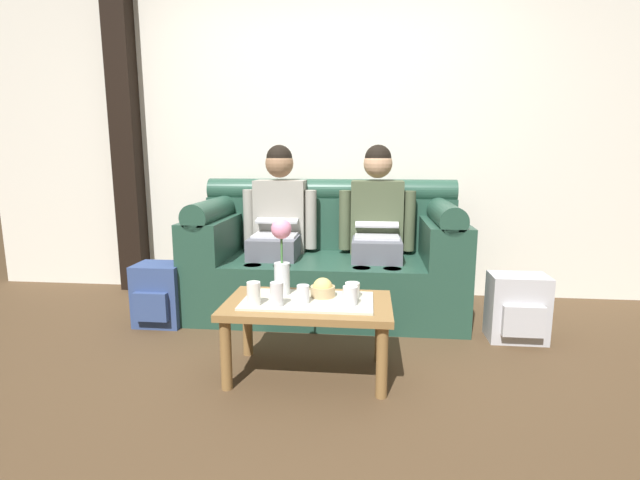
{
  "coord_description": "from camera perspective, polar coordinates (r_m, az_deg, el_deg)",
  "views": [
    {
      "loc": [
        0.31,
        -2.19,
        1.14
      ],
      "look_at": [
        -0.02,
        0.89,
        0.58
      ],
      "focal_mm": 26.09,
      "sensor_mm": 36.0,
      "label": 1
    }
  ],
  "objects": [
    {
      "name": "backpack_left",
      "position": [
        3.37,
        -19.02,
        -6.37
      ],
      "size": [
        0.32,
        0.3,
        0.42
      ],
      "color": "#33477A",
      "rests_on": "ground_plane"
    },
    {
      "name": "flower_vase",
      "position": [
        2.48,
        -4.73,
        -1.62
      ],
      "size": [
        0.11,
        0.11,
        0.41
      ],
      "color": "silver",
      "rests_on": "coffee_table"
    },
    {
      "name": "cup_far_left",
      "position": [
        2.35,
        -8.13,
        -6.52
      ],
      "size": [
        0.07,
        0.07,
        0.12
      ],
      "primitive_type": "cylinder",
      "color": "white",
      "rests_on": "coffee_table"
    },
    {
      "name": "cup_far_center",
      "position": [
        2.34,
        3.71,
        -6.8
      ],
      "size": [
        0.07,
        0.07,
        0.09
      ],
      "primitive_type": "cylinder",
      "color": "silver",
      "rests_on": "coffee_table"
    },
    {
      "name": "timber_pillar",
      "position": [
        4.28,
        -22.73,
        13.65
      ],
      "size": [
        0.2,
        0.2,
        2.9
      ],
      "primitive_type": "cube",
      "color": "black",
      "rests_on": "ground_plane"
    },
    {
      "name": "person_left",
      "position": [
        3.45,
        -5.19,
        2.21
      ],
      "size": [
        0.56,
        0.67,
        1.22
      ],
      "color": "#595B66",
      "rests_on": "ground_plane"
    },
    {
      "name": "coffee_table",
      "position": [
        2.44,
        -1.48,
        -8.8
      ],
      "size": [
        0.86,
        0.51,
        0.41
      ],
      "color": "olive",
      "rests_on": "ground_plane"
    },
    {
      "name": "snack_bowl",
      "position": [
        2.47,
        0.34,
        -6.06
      ],
      "size": [
        0.13,
        0.13,
        0.11
      ],
      "color": "tan",
      "rests_on": "coffee_table"
    },
    {
      "name": "cup_far_right",
      "position": [
        2.46,
        3.99,
        -6.13
      ],
      "size": [
        0.08,
        0.08,
        0.08
      ],
      "primitive_type": "cylinder",
      "color": "white",
      "rests_on": "coffee_table"
    },
    {
      "name": "cup_near_right",
      "position": [
        2.32,
        -5.32,
        -6.62
      ],
      "size": [
        0.07,
        0.07,
        0.12
      ],
      "primitive_type": "cylinder",
      "color": "silver",
      "rests_on": "coffee_table"
    },
    {
      "name": "back_wall_patterned",
      "position": [
        3.91,
        1.61,
        14.82
      ],
      "size": [
        6.0,
        0.12,
        2.9
      ],
      "primitive_type": "cube",
      "color": "silver",
      "rests_on": "ground_plane"
    },
    {
      "name": "cup_near_left",
      "position": [
        2.36,
        -2.09,
        -6.63
      ],
      "size": [
        0.06,
        0.06,
        0.09
      ],
      "primitive_type": "cylinder",
      "color": "silver",
      "rests_on": "coffee_table"
    },
    {
      "name": "couch",
      "position": [
        3.45,
        0.83,
        -2.5
      ],
      "size": [
        1.92,
        0.88,
        0.96
      ],
      "color": "#234738",
      "rests_on": "ground_plane"
    },
    {
      "name": "backpack_right",
      "position": [
        3.17,
        23.06,
        -7.72
      ],
      "size": [
        0.35,
        0.27,
        0.42
      ],
      "color": "#B7B7BC",
      "rests_on": "ground_plane"
    },
    {
      "name": "person_right",
      "position": [
        3.39,
        6.99,
        2.02
      ],
      "size": [
        0.56,
        0.67,
        1.22
      ],
      "color": "#595B66",
      "rests_on": "ground_plane"
    },
    {
      "name": "ground_plane",
      "position": [
        2.49,
        -1.76,
        -17.05
      ],
      "size": [
        14.0,
        14.0,
        0.0
      ],
      "primitive_type": "plane",
      "color": "#4C3823"
    }
  ]
}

